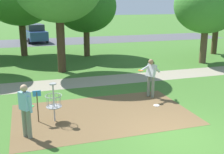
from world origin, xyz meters
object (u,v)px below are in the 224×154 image
player_throwing (26,108)px  tree_near_right (218,3)px  player_foreground_watching (151,75)px  frisbee_by_tee (156,105)px  disc_golf_basket (52,101)px  tree_near_left (86,6)px  tree_far_center (207,5)px  parked_car_leftmost (35,33)px

player_throwing → tree_near_right: 18.46m
player_foreground_watching → frisbee_by_tee: player_foreground_watching is taller
player_throwing → frisbee_by_tee: (5.06, 1.30, -0.96)m
player_foreground_watching → tree_near_right: (9.47, 8.28, 3.04)m
player_throwing → disc_golf_basket: bearing=48.6°
player_foreground_watching → tree_near_left: size_ratio=0.30×
disc_golf_basket → player_foreground_watching: player_foreground_watching is taller
player_foreground_watching → frisbee_by_tee: size_ratio=6.96×
disc_golf_basket → tree_far_center: bearing=32.3°
player_throwing → frisbee_by_tee: bearing=14.4°
tree_near_left → tree_far_center: size_ratio=1.00×
tree_near_right → tree_near_left: bearing=167.5°
tree_near_left → parked_car_leftmost: bearing=110.2°
frisbee_by_tee → tree_near_right: tree_near_right is taller
frisbee_by_tee → tree_near_right: size_ratio=0.04×
parked_car_leftmost → disc_golf_basket: bearing=-91.2°
player_throwing → frisbee_by_tee: 5.31m
disc_golf_basket → tree_far_center: (10.90, 6.90, 3.09)m
player_throwing → tree_near_left: 14.01m
player_throwing → parked_car_leftmost: (1.33, 22.18, -0.05)m
frisbee_by_tee → tree_near_right: bearing=44.0°
tree_near_left → parked_car_leftmost: tree_near_left is taller
tree_near_left → tree_far_center: (7.02, -4.97, 0.10)m
tree_near_left → parked_car_leftmost: size_ratio=1.29×
parked_car_leftmost → tree_near_right: bearing=-40.6°
tree_near_right → tree_far_center: tree_near_right is taller
disc_golf_basket → frisbee_by_tee: disc_golf_basket is taller
player_foreground_watching → tree_near_right: tree_near_right is taller
disc_golf_basket → tree_far_center: size_ratio=0.24×
tree_near_right → player_foreground_watching: bearing=-138.8°
parked_car_leftmost → tree_far_center: bearing=-53.8°
disc_golf_basket → player_foreground_watching: size_ratio=0.81×
disc_golf_basket → tree_near_right: (13.87, 9.66, 3.27)m
disc_golf_basket → player_throwing: bearing=-131.4°
frisbee_by_tee → parked_car_leftmost: (-3.73, 20.88, 0.91)m
player_throwing → tree_near_left: (4.77, 12.88, 2.78)m
tree_near_left → frisbee_by_tee: bearing=-88.6°
player_foreground_watching → player_throwing: same height
parked_car_leftmost → player_foreground_watching: bearing=-78.7°
disc_golf_basket → tree_near_left: 12.85m
tree_near_left → parked_car_leftmost: (-3.43, 9.31, -2.82)m
player_foreground_watching → player_throwing: size_ratio=1.00×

